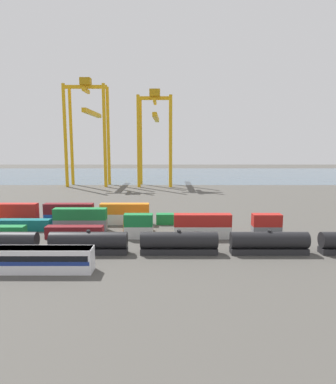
{
  "coord_description": "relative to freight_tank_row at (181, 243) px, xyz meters",
  "views": [
    {
      "loc": [
        12.06,
        -70.45,
        19.94
      ],
      "look_at": [
        11.54,
        35.65,
        4.49
      ],
      "focal_mm": 31.15,
      "sensor_mm": 36.0,
      "label": 1
    }
  ],
  "objects": [
    {
      "name": "ground_plane",
      "position": [
        -14.05,
        51.8,
        -2.09
      ],
      "size": [
        420.0,
        420.0,
        0.0
      ],
      "primitive_type": "plane",
      "color": "#4C4944"
    },
    {
      "name": "harbour_water",
      "position": [
        -14.05,
        156.78,
        -2.09
      ],
      "size": [
        400.0,
        110.0,
        0.01
      ],
      "primitive_type": "cube",
      "color": "#475B6B",
      "rests_on": "ground_plane"
    },
    {
      "name": "freight_tank_row",
      "position": [
        0.0,
        0.0,
        0.0
      ],
      "size": [
        79.81,
        2.95,
        4.41
      ],
      "color": "#232326",
      "rests_on": "ground_plane"
    },
    {
      "name": "shipping_container_2",
      "position": [
        -35.47,
        10.2,
        -0.79
      ],
      "size": [
        6.04,
        2.44,
        2.6
      ],
      "primitive_type": "cube",
      "color": "#197538",
      "rests_on": "ground_plane"
    },
    {
      "name": "shipping_container_3",
      "position": [
        -21.87,
        10.2,
        -0.79
      ],
      "size": [
        12.1,
        2.44,
        2.6
      ],
      "primitive_type": "cube",
      "color": "maroon",
      "rests_on": "ground_plane"
    },
    {
      "name": "shipping_container_4",
      "position": [
        -8.26,
        10.2,
        -0.79
      ],
      "size": [
        6.04,
        2.44,
        2.6
      ],
      "primitive_type": "cube",
      "color": "silver",
      "rests_on": "ground_plane"
    },
    {
      "name": "shipping_container_5",
      "position": [
        -8.26,
        10.2,
        1.81
      ],
      "size": [
        6.04,
        2.44,
        2.6
      ],
      "primitive_type": "cube",
      "color": "#197538",
      "rests_on": "shipping_container_4"
    },
    {
      "name": "shipping_container_6",
      "position": [
        5.34,
        10.2,
        -0.79
      ],
      "size": [
        12.1,
        2.44,
        2.6
      ],
      "primitive_type": "cube",
      "color": "silver",
      "rests_on": "ground_plane"
    },
    {
      "name": "shipping_container_7",
      "position": [
        5.34,
        10.2,
        1.81
      ],
      "size": [
        12.1,
        2.44,
        2.6
      ],
      "primitive_type": "cube",
      "color": "#AD211C",
      "rests_on": "shipping_container_6"
    },
    {
      "name": "shipping_container_8",
      "position": [
        18.94,
        10.2,
        -0.79
      ],
      "size": [
        6.04,
        2.44,
        2.6
      ],
      "primitive_type": "cube",
      "color": "slate",
      "rests_on": "ground_plane"
    },
    {
      "name": "shipping_container_9",
      "position": [
        18.94,
        10.2,
        1.81
      ],
      "size": [
        6.04,
        2.44,
        2.6
      ],
      "primitive_type": "cube",
      "color": "#AD211C",
      "rests_on": "shipping_container_8"
    },
    {
      "name": "shipping_container_12",
      "position": [
        -35.27,
        16.45,
        -0.79
      ],
      "size": [
        12.1,
        2.44,
        2.6
      ],
      "primitive_type": "cube",
      "color": "#146066",
      "rests_on": "ground_plane"
    },
    {
      "name": "shipping_container_13",
      "position": [
        -22.23,
        16.45,
        -0.79
      ],
      "size": [
        12.1,
        2.44,
        2.6
      ],
      "primitive_type": "cube",
      "color": "slate",
      "rests_on": "ground_plane"
    },
    {
      "name": "shipping_container_14",
      "position": [
        -22.23,
        16.45,
        1.81
      ],
      "size": [
        12.1,
        2.44,
        2.6
      ],
      "primitive_type": "cube",
      "color": "#197538",
      "rests_on": "shipping_container_13"
    },
    {
      "name": "shipping_container_15",
      "position": [
        -9.2,
        16.45,
        -0.79
      ],
      "size": [
        6.04,
        2.44,
        2.6
      ],
      "primitive_type": "cube",
      "color": "orange",
      "rests_on": "ground_plane"
    },
    {
      "name": "shipping_container_16",
      "position": [
        3.84,
        16.45,
        -0.79
      ],
      "size": [
        6.04,
        2.44,
        2.6
      ],
      "primitive_type": "cube",
      "color": "gold",
      "rests_on": "ground_plane"
    },
    {
      "name": "shipping_container_17",
      "position": [
        -40.64,
        22.69,
        -0.79
      ],
      "size": [
        12.1,
        2.44,
        2.6
      ],
      "primitive_type": "cube",
      "color": "#AD211C",
      "rests_on": "ground_plane"
    },
    {
      "name": "shipping_container_18",
      "position": [
        -40.64,
        22.69,
        1.81
      ],
      "size": [
        12.1,
        2.44,
        2.6
      ],
      "primitive_type": "cube",
      "color": "#AD211C",
      "rests_on": "shipping_container_17"
    },
    {
      "name": "shipping_container_19",
      "position": [
        -26.71,
        22.69,
        -0.79
      ],
      "size": [
        12.1,
        2.44,
        2.6
      ],
      "primitive_type": "cube",
      "color": "#1C4299",
      "rests_on": "ground_plane"
    },
    {
      "name": "shipping_container_20",
      "position": [
        -26.71,
        22.69,
        1.81
      ],
      "size": [
        12.1,
        2.44,
        2.6
      ],
      "primitive_type": "cube",
      "color": "maroon",
      "rests_on": "shipping_container_19"
    },
    {
      "name": "shipping_container_21",
      "position": [
        -12.78,
        22.69,
        -0.79
      ],
      "size": [
        12.1,
        2.44,
        2.6
      ],
      "primitive_type": "cube",
      "color": "silver",
      "rests_on": "ground_plane"
    },
    {
      "name": "shipping_container_22",
      "position": [
        -12.78,
        22.69,
        1.81
      ],
      "size": [
        12.1,
        2.44,
        2.6
      ],
      "primitive_type": "cube",
      "color": "orange",
      "rests_on": "shipping_container_21"
    },
    {
      "name": "shipping_container_23",
      "position": [
        1.16,
        22.69,
        -0.79
      ],
      "size": [
        12.1,
        2.44,
        2.6
      ],
      "primitive_type": "cube",
      "color": "#197538",
      "rests_on": "ground_plane"
    },
    {
      "name": "gantry_crane_west",
      "position": [
        -39.87,
        102.27,
        27.76
      ],
      "size": [
        19.57,
        35.45,
        49.78
      ],
      "color": "gold",
      "rests_on": "ground_plane"
    },
    {
      "name": "gantry_crane_central",
      "position": [
        -8.09,
        103.35,
        25.49
      ],
      "size": [
        16.15,
        41.57,
        44.75
      ],
      "color": "gold",
      "rests_on": "ground_plane"
    }
  ]
}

